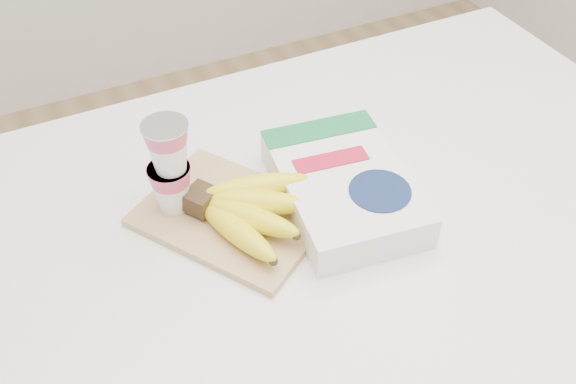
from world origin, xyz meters
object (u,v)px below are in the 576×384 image
object	(u,v)px
bananas	(247,209)
yogurt_stack	(169,165)
cutting_board	(232,215)
cereal_box	(344,187)
table	(332,359)

from	to	relation	value
bananas	yogurt_stack	size ratio (longest dim) A/B	1.26
cutting_board	cereal_box	distance (m)	0.19
cutting_board	table	bearing A→B (deg)	-45.83
yogurt_stack	cutting_board	bearing A→B (deg)	-34.67
table	cutting_board	distance (m)	0.53
table	cereal_box	size ratio (longest dim) A/B	4.17
cereal_box	table	bearing A→B (deg)	9.07
table	yogurt_stack	size ratio (longest dim) A/B	7.88
cutting_board	bananas	size ratio (longest dim) A/B	1.37
table	bananas	bearing A→B (deg)	175.97
table	yogurt_stack	bearing A→B (deg)	160.46
cutting_board	yogurt_stack	xyz separation A→B (m)	(-0.08, 0.05, 0.10)
table	cutting_board	world-z (taller)	cutting_board
cutting_board	yogurt_stack	bearing A→B (deg)	111.86
cereal_box	cutting_board	bearing A→B (deg)	174.72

